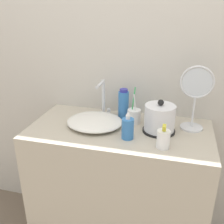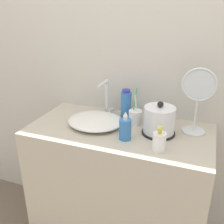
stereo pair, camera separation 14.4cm
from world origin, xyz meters
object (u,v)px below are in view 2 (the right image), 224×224
object	(u,v)px
faucet	(106,96)
vanity_mirror	(198,98)
electric_kettle	(159,122)
mouthwash_bottle	(125,129)
lotion_bottle	(159,141)
shampoo_bottle	(126,104)
toothbrush_cup	(135,117)

from	to	relation	value
faucet	vanity_mirror	xyz separation A→B (m)	(0.55, -0.06, 0.08)
faucet	electric_kettle	size ratio (longest dim) A/B	1.20
electric_kettle	mouthwash_bottle	bearing A→B (deg)	-141.16
electric_kettle	lotion_bottle	world-z (taller)	electric_kettle
electric_kettle	mouthwash_bottle	xyz separation A→B (m)	(-0.16, -0.13, -0.01)
electric_kettle	mouthwash_bottle	size ratio (longest dim) A/B	1.22
lotion_bottle	shampoo_bottle	size ratio (longest dim) A/B	0.69
lotion_bottle	shampoo_bottle	bearing A→B (deg)	130.53
lotion_bottle	mouthwash_bottle	world-z (taller)	mouthwash_bottle
electric_kettle	mouthwash_bottle	world-z (taller)	electric_kettle
faucet	mouthwash_bottle	xyz separation A→B (m)	(0.22, -0.28, -0.07)
faucet	vanity_mirror	world-z (taller)	vanity_mirror
lotion_bottle	mouthwash_bottle	distance (m)	0.20
toothbrush_cup	vanity_mirror	bearing A→B (deg)	1.59
vanity_mirror	electric_kettle	bearing A→B (deg)	-153.51
shampoo_bottle	mouthwash_bottle	size ratio (longest dim) A/B	1.19
faucet	shampoo_bottle	xyz separation A→B (m)	(0.13, -0.00, -0.04)
toothbrush_cup	mouthwash_bottle	world-z (taller)	toothbrush_cup
mouthwash_bottle	vanity_mirror	bearing A→B (deg)	32.63
faucet	vanity_mirror	distance (m)	0.56
faucet	lotion_bottle	bearing A→B (deg)	-38.57
faucet	vanity_mirror	size ratio (longest dim) A/B	0.62
electric_kettle	vanity_mirror	bearing A→B (deg)	26.49
electric_kettle	toothbrush_cup	xyz separation A→B (m)	(-0.16, 0.08, -0.03)
toothbrush_cup	electric_kettle	bearing A→B (deg)	-27.10
lotion_bottle	vanity_mirror	bearing A→B (deg)	61.60
toothbrush_cup	vanity_mirror	xyz separation A→B (m)	(0.34, 0.01, 0.16)
mouthwash_bottle	toothbrush_cup	bearing A→B (deg)	90.69
lotion_bottle	shampoo_bottle	distance (m)	0.43
electric_kettle	shampoo_bottle	distance (m)	0.28
toothbrush_cup	lotion_bottle	size ratio (longest dim) A/B	1.71
faucet	toothbrush_cup	size ratio (longest dim) A/B	1.04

